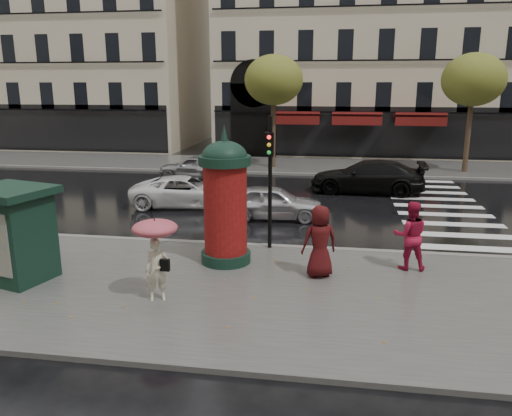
% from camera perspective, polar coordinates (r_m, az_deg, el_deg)
% --- Properties ---
extents(ground, '(160.00, 160.00, 0.00)m').
position_cam_1_polar(ground, '(12.72, 1.06, -9.05)').
color(ground, black).
rests_on(ground, ground).
extents(near_sidewalk, '(90.00, 7.00, 0.12)m').
position_cam_1_polar(near_sidewalk, '(12.24, 0.74, -9.69)').
color(near_sidewalk, '#474744').
rests_on(near_sidewalk, ground).
extents(far_sidewalk, '(90.00, 6.00, 0.12)m').
position_cam_1_polar(far_sidewalk, '(31.03, 5.86, 4.81)').
color(far_sidewalk, '#474744').
rests_on(far_sidewalk, ground).
extents(near_kerb, '(90.00, 0.25, 0.14)m').
position_cam_1_polar(near_kerb, '(15.48, 2.58, -4.50)').
color(near_kerb, slate).
rests_on(near_kerb, ground).
extents(far_kerb, '(90.00, 0.25, 0.14)m').
position_cam_1_polar(far_kerb, '(28.07, 5.52, 3.87)').
color(far_kerb, slate).
rests_on(far_kerb, ground).
extents(zebra_crossing, '(3.60, 11.75, 0.01)m').
position_cam_1_polar(zebra_crossing, '(22.22, 20.11, 0.20)').
color(zebra_crossing, silver).
rests_on(zebra_crossing, ground).
extents(bldg_far_left, '(24.00, 14.00, 22.90)m').
position_cam_1_polar(bldg_far_left, '(48.23, -21.97, 20.60)').
color(bldg_far_left, '#B7A88C').
rests_on(bldg_far_left, ground).
extents(tree_far_left, '(3.40, 3.40, 6.64)m').
position_cam_1_polar(tree_far_left, '(29.81, 2.03, 14.37)').
color(tree_far_left, '#38281C').
rests_on(tree_far_left, ground).
extents(tree_far_right, '(3.40, 3.40, 6.64)m').
position_cam_1_polar(tree_far_right, '(30.51, 23.60, 13.24)').
color(tree_far_right, '#38281C').
rests_on(tree_far_right, ground).
extents(woman_umbrella, '(1.03, 1.03, 1.97)m').
position_cam_1_polar(woman_umbrella, '(11.49, -11.38, -4.32)').
color(woman_umbrella, beige).
rests_on(woman_umbrella, near_sidewalk).
extents(woman_red, '(0.93, 0.74, 1.87)m').
position_cam_1_polar(woman_red, '(13.92, 17.20, -3.02)').
color(woman_red, '#A61434').
rests_on(woman_red, near_sidewalk).
extents(man_burgundy, '(1.07, 0.89, 1.88)m').
position_cam_1_polar(man_burgundy, '(12.90, 7.30, -3.80)').
color(man_burgundy, '#410D0E').
rests_on(man_burgundy, near_sidewalk).
extents(morris_column, '(1.42, 1.42, 3.83)m').
position_cam_1_polar(morris_column, '(13.63, -3.55, 1.15)').
color(morris_column, black).
rests_on(morris_column, near_sidewalk).
extents(traffic_light, '(0.25, 0.37, 3.96)m').
position_cam_1_polar(traffic_light, '(14.64, 1.59, 4.34)').
color(traffic_light, black).
rests_on(traffic_light, near_sidewalk).
extents(newsstand, '(2.35, 2.13, 2.38)m').
position_cam_1_polar(newsstand, '(13.95, -26.07, -2.55)').
color(newsstand, black).
rests_on(newsstand, near_sidewalk).
extents(car_silver, '(3.89, 1.81, 1.29)m').
position_cam_1_polar(car_silver, '(18.81, 1.89, 0.67)').
color(car_silver, silver).
rests_on(car_silver, ground).
extents(car_white, '(4.75, 2.62, 1.26)m').
position_cam_1_polar(car_white, '(20.91, -8.01, 1.87)').
color(car_white, white).
rests_on(car_white, ground).
extents(car_black, '(5.36, 2.46, 1.52)m').
position_cam_1_polar(car_black, '(23.94, 12.60, 3.52)').
color(car_black, black).
rests_on(car_black, ground).
extents(car_far_silver, '(3.97, 1.96, 1.30)m').
position_cam_1_polar(car_far_silver, '(26.98, -7.01, 4.67)').
color(car_far_silver, '#98989C').
rests_on(car_far_silver, ground).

